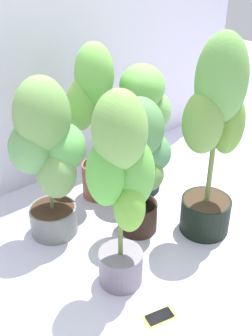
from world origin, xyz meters
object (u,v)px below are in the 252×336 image
Objects in this scene: potted_plant_front_left at (122,181)px; potted_plant_center at (140,158)px; potted_plant_front_right at (214,134)px; potted_plant_back_left at (48,152)px; potted_plant_back_right at (143,123)px; potted_plant_back_center at (93,115)px; cell_phone at (160,317)px.

potted_plant_center is at bearing 36.72° from potted_plant_front_left.
potted_plant_front_right is at bearing 0.73° from potted_plant_front_left.
potted_plant_back_left is 1.09× the size of potted_plant_back_right.
potted_plant_back_center is 0.72m from potted_plant_front_left.
potted_plant_back_center is (-0.25, 0.63, -0.04)m from potted_plant_front_right.
potted_plant_center is 0.40m from potted_plant_back_right.
potted_plant_center is (-0.26, 0.22, -0.13)m from potted_plant_front_right.
potted_plant_back_left is 0.82× the size of potted_plant_front_right.
potted_plant_back_right is 0.85× the size of potted_plant_front_left.
potted_plant_center is 4.82× the size of cell_phone.
potted_plant_front_right is 0.37m from potted_plant_center.
potted_plant_front_left is at bearing 10.66° from cell_phone.
potted_plant_front_right is 1.13× the size of potted_plant_front_left.
potted_plant_front_right is (0.62, -0.49, 0.09)m from potted_plant_back_left.
potted_plant_front_right is 1.33× the size of potted_plant_back_right.
potted_plant_front_left is at bearing -84.70° from potted_plant_back_left.
potted_plant_front_right is 1.40× the size of potted_plant_center.
potted_plant_front_right is 0.68m from potted_plant_back_center.
potted_plant_back_center is (0.37, 0.14, 0.05)m from potted_plant_back_left.
potted_plant_front_left is 0.60m from cell_phone.
potted_plant_center is at bearing -133.76° from potted_plant_back_right.
potted_plant_front_left is (-0.31, -0.23, 0.11)m from potted_plant_center.
potted_plant_back_center reaches higher than potted_plant_center.
potted_plant_front_right reaches higher than potted_plant_back_right.
potted_plant_back_left is 1.14× the size of potted_plant_center.
cell_phone is at bearing -127.41° from potted_plant_back_right.
potted_plant_front_right is 0.52m from potted_plant_back_right.
potted_plant_back_center is at bearing 111.52° from potted_plant_front_right.
potted_plant_back_left is at bearing 16.22° from cell_phone.
potted_plant_back_left reaches higher than cell_phone.
potted_plant_back_left is 0.51m from potted_plant_front_left.
potted_plant_back_left is at bearing 95.30° from potted_plant_front_left.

